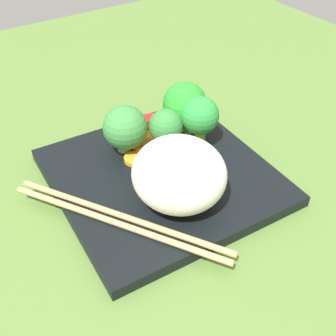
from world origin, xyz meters
TOP-DOWN VIEW (x-y plane):
  - ground_plane at (0.00, 0.00)cm, footprint 110.00×110.00cm
  - square_plate at (0.00, 0.00)cm, footprint 24.31×24.31cm
  - rice_mound at (-1.04, -4.91)cm, footprint 12.97×13.10cm
  - broccoli_floret_0 at (-1.34, 5.77)cm, footprint 5.25×5.25cm
  - broccoli_floret_1 at (2.99, 3.71)cm, footprint 4.17×4.17cm
  - broccoli_floret_2 at (6.45, 4.82)cm, footprint 5.40×5.40cm
  - broccoli_floret_3 at (6.66, 2.04)cm, footprint 4.58×4.58cm
  - carrot_slice_0 at (0.67, 1.65)cm, footprint 2.93×2.93cm
  - carrot_slice_1 at (4.57, 1.19)cm, footprint 2.93×2.93cm
  - carrot_slice_2 at (2.62, 6.41)cm, footprint 2.38×2.38cm
  - carrot_slice_3 at (1.62, 8.39)cm, footprint 2.85×2.85cm
  - carrot_slice_4 at (0.54, 5.04)cm, footprint 3.27×3.27cm
  - carrot_slice_5 at (-1.50, 3.55)cm, footprint 3.55×3.55cm
  - pepper_chunk_0 at (4.99, 6.66)cm, footprint 2.67×2.98cm
  - pepper_chunk_1 at (3.62, 8.28)cm, footprint 2.95×2.56cm
  - chicken_piece_0 at (0.83, -0.43)cm, footprint 3.29×3.19cm
  - chopstick_pair at (-7.66, -4.14)cm, footprint 14.33×21.22cm

SIDE VIEW (x-z plane):
  - ground_plane at x=0.00cm, z-range -2.00..0.00cm
  - square_plate at x=0.00cm, z-range 0.00..1.35cm
  - carrot_slice_1 at x=4.57cm, z-range 1.35..1.79cm
  - carrot_slice_2 at x=2.62cm, z-range 1.35..1.80cm
  - carrot_slice_5 at x=-1.50cm, z-range 1.35..1.83cm
  - chopstick_pair at x=-7.66cm, z-range 1.35..1.98cm
  - carrot_slice_0 at x=0.67cm, z-range 1.35..2.03cm
  - carrot_slice_4 at x=0.54cm, z-range 1.35..2.14cm
  - carrot_slice_3 at x=1.62cm, z-range 1.35..2.14cm
  - pepper_chunk_1 at x=3.62cm, z-range 1.35..3.00cm
  - chicken_piece_0 at x=0.83cm, z-range 1.35..3.18cm
  - pepper_chunk_0 at x=4.99cm, z-range 1.35..3.53cm
  - broccoli_floret_1 at x=2.99cm, z-range 1.68..6.94cm
  - broccoli_floret_0 at x=-1.34cm, z-range 1.61..7.61cm
  - rice_mound at x=-1.04cm, z-range 1.35..8.73cm
  - broccoli_floret_3 at x=6.66cm, z-range 2.14..8.65cm
  - broccoli_floret_2 at x=6.45cm, z-range 2.08..9.22cm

